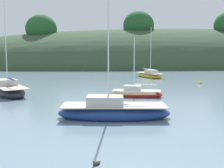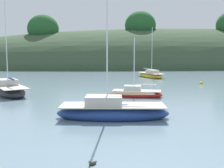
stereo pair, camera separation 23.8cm
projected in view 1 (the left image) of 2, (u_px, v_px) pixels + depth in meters
far_shoreline_hill at (182, 66)px, 78.37m from camera, size 150.00×36.00×23.90m
sailboat_navy_dinghy at (8, 90)px, 27.66m from camera, size 5.36×7.53×10.08m
sailboat_orange_cutter at (113, 111)px, 18.04m from camera, size 7.26×3.18×8.37m
sailboat_teal_outer at (136, 93)px, 26.45m from camera, size 5.00×2.87×5.55m
sailboat_red_portside at (150, 75)px, 45.13m from camera, size 3.81×6.25×7.97m
mooring_buoy_outer at (200, 83)px, 36.29m from camera, size 0.44×0.44×0.54m
duck_straggler at (96, 164)px, 10.68m from camera, size 0.37×0.37×0.24m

